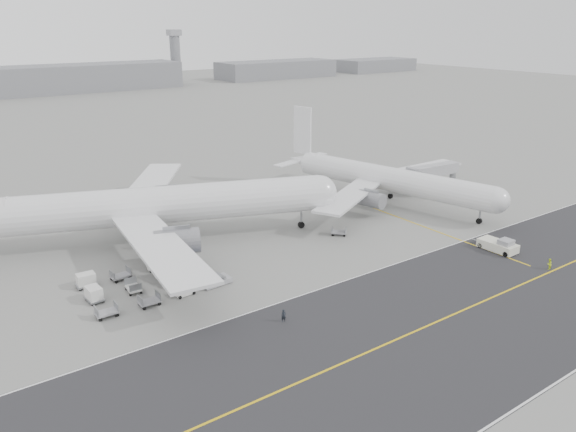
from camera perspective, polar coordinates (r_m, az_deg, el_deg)
ground at (r=83.01m, az=3.22°, el=-6.58°), size 700.00×700.00×0.00m
taxiway at (r=74.97m, az=15.04°, el=-10.27°), size 220.00×59.00×0.03m
horizon_buildings at (r=329.30m, az=-22.15°, el=11.56°), size 520.00×28.00×28.00m
control_tower at (r=355.55m, az=-11.37°, el=15.67°), size 7.00×7.00×31.25m
airliner_a at (r=97.47m, az=-13.54°, el=1.03°), size 62.98×61.87×22.73m
airliner_b at (r=118.41m, az=9.85°, el=3.79°), size 49.70×50.85×17.87m
pushback_tug at (r=99.19m, az=20.62°, el=-2.81°), size 3.17×8.22×2.34m
jet_bridge at (r=131.46m, az=14.60°, el=4.41°), size 14.79×3.79×5.55m
gse_cluster at (r=83.55m, az=-13.69°, el=-6.95°), size 24.34×18.64×2.17m
stray_dolly at (r=100.32m, az=5.16°, el=-1.94°), size 3.06×3.07×1.65m
ground_crew_a at (r=71.88m, az=-0.44°, el=-10.11°), size 0.73×0.59×1.75m
ground_crew_b at (r=95.02m, az=25.00°, el=-4.44°), size 0.90×0.74×1.73m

